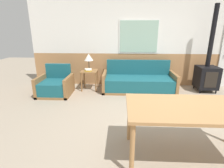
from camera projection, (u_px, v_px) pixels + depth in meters
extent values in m
plane|color=gray|center=(165.00, 128.00, 3.20)|extent=(16.00, 16.00, 0.00)
cube|color=#AD7A4C|center=(147.00, 69.00, 5.56)|extent=(7.20, 0.06, 1.01)
cube|color=white|center=(149.00, 25.00, 5.15)|extent=(7.20, 0.06, 1.69)
cube|color=white|center=(139.00, 37.00, 5.23)|extent=(1.20, 0.01, 1.00)
cube|color=#99BCA8|center=(139.00, 37.00, 5.23)|extent=(1.12, 0.02, 0.92)
cube|color=olive|center=(138.00, 90.00, 5.13)|extent=(2.06, 0.87, 0.06)
cube|color=#195660|center=(139.00, 83.00, 5.05)|extent=(1.90, 0.79, 0.34)
cube|color=#195660|center=(138.00, 67.00, 5.32)|extent=(1.90, 0.10, 0.44)
cube|color=olive|center=(105.00, 81.00, 5.11)|extent=(0.08, 0.87, 0.54)
cube|color=olive|center=(173.00, 82.00, 5.01)|extent=(0.08, 0.87, 0.54)
cube|color=olive|center=(56.00, 93.00, 4.82)|extent=(0.86, 0.81, 0.06)
cube|color=#195660|center=(55.00, 87.00, 4.75)|extent=(0.70, 0.73, 0.32)
cube|color=#195660|center=(58.00, 71.00, 4.99)|extent=(0.70, 0.10, 0.41)
cube|color=olive|center=(41.00, 85.00, 4.77)|extent=(0.08, 0.81, 0.52)
cube|color=olive|center=(69.00, 86.00, 4.73)|extent=(0.08, 0.81, 0.52)
cube|color=olive|center=(89.00, 71.00, 5.09)|extent=(0.47, 0.47, 0.03)
cylinder|color=olive|center=(81.00, 82.00, 4.99)|extent=(0.04, 0.04, 0.55)
cylinder|color=olive|center=(96.00, 83.00, 4.97)|extent=(0.04, 0.04, 0.55)
cylinder|color=olive|center=(84.00, 79.00, 5.39)|extent=(0.04, 0.04, 0.55)
cylinder|color=olive|center=(98.00, 79.00, 5.37)|extent=(0.04, 0.04, 0.55)
cylinder|color=#262628|center=(89.00, 70.00, 5.16)|extent=(0.16, 0.16, 0.02)
cylinder|color=#262628|center=(89.00, 65.00, 5.12)|extent=(0.02, 0.02, 0.26)
cone|color=silver|center=(89.00, 57.00, 5.05)|extent=(0.26, 0.26, 0.20)
cube|color=gold|center=(88.00, 71.00, 5.00)|extent=(0.19, 0.11, 0.03)
cube|color=white|center=(89.00, 70.00, 4.99)|extent=(0.18, 0.15, 0.03)
cube|color=white|center=(88.00, 69.00, 4.99)|extent=(0.20, 0.12, 0.02)
cube|color=#B27F4C|center=(192.00, 108.00, 2.25)|extent=(1.68, 0.88, 0.04)
cylinder|color=#B27F4C|center=(132.00, 151.00, 2.04)|extent=(0.06, 0.06, 0.73)
cylinder|color=#B27F4C|center=(129.00, 119.00, 2.77)|extent=(0.06, 0.06, 0.73)
cylinder|color=black|center=(200.00, 92.00, 4.91)|extent=(0.04, 0.04, 0.10)
cylinder|color=black|center=(216.00, 92.00, 4.89)|extent=(0.04, 0.04, 0.10)
cylinder|color=black|center=(194.00, 87.00, 5.32)|extent=(0.04, 0.04, 0.10)
cylinder|color=black|center=(208.00, 87.00, 5.30)|extent=(0.04, 0.04, 0.10)
cube|color=black|center=(206.00, 77.00, 5.00)|extent=(0.54, 0.54, 0.62)
cube|color=black|center=(211.00, 80.00, 4.74)|extent=(0.33, 0.01, 0.44)
cylinder|color=black|center=(212.00, 36.00, 4.71)|extent=(0.12, 0.12, 1.64)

